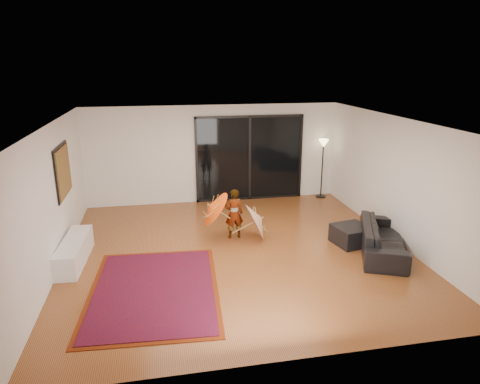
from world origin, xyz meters
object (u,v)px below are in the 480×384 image
object	(u,v)px
ottoman	(351,235)
media_console	(74,251)
sofa	(383,238)
child	(234,214)

from	to	relation	value
ottoman	media_console	bearing A→B (deg)	178.09
media_console	ottoman	bearing A→B (deg)	1.16
sofa	ottoman	distance (m)	0.70
sofa	child	bearing A→B (deg)	88.80
sofa	child	xyz separation A→B (m)	(-2.89, 1.35, 0.26)
media_console	child	xyz separation A→B (m)	(3.31, 0.64, 0.34)
sofa	child	distance (m)	3.20
sofa	child	size ratio (longest dim) A/B	1.87
sofa	media_console	bearing A→B (deg)	107.25
child	ottoman	bearing A→B (deg)	157.97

